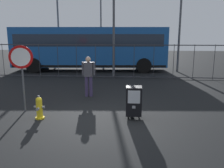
{
  "coord_description": "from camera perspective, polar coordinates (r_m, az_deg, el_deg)",
  "views": [
    {
      "loc": [
        0.92,
        -6.76,
        2.62
      ],
      "look_at": [
        0.3,
        1.2,
        0.9
      ],
      "focal_mm": 38.07,
      "sensor_mm": 36.0,
      "label": 1
    }
  ],
  "objects": [
    {
      "name": "stop_sign",
      "position": [
        8.38,
        -20.89,
        4.38
      ],
      "size": [
        0.71,
        0.31,
        2.23
      ],
      "color": "#4C4F54",
      "rests_on": "ground_plane"
    },
    {
      "name": "bus_near",
      "position": [
        17.01,
        -5.28,
        9.02
      ],
      "size": [
        10.65,
        3.35,
        3.0
      ],
      "rotation": [
        0.0,
        0.0,
        0.07
      ],
      "color": "#19519E",
      "rests_on": "ground_plane"
    },
    {
      "name": "ground_plane",
      "position": [
        7.3,
        -3.12,
        -8.87
      ],
      "size": [
        60.0,
        60.0,
        0.0
      ],
      "primitive_type": "plane",
      "color": "black"
    },
    {
      "name": "pedestrian",
      "position": [
        9.9,
        -5.68,
        2.36
      ],
      "size": [
        0.55,
        0.22,
        1.67
      ],
      "color": "#382D51",
      "rests_on": "ground_plane"
    },
    {
      "name": "newspaper_box_primary",
      "position": [
        7.36,
        5.26,
        -4.07
      ],
      "size": [
        0.48,
        0.42,
        1.02
      ],
      "color": "black",
      "rests_on": "ground_plane"
    },
    {
      "name": "fire_hydrant",
      "position": [
        7.72,
        -17.06,
        -5.49
      ],
      "size": [
        0.33,
        0.32,
        0.75
      ],
      "color": "yellow",
      "rests_on": "ground_plane"
    },
    {
      "name": "street_light_far_right",
      "position": [
        20.99,
        -12.84,
        14.84
      ],
      "size": [
        0.32,
        0.32,
        6.33
      ],
      "color": "#4C4F54",
      "rests_on": "ground_plane"
    },
    {
      "name": "street_light_near_left",
      "position": [
        14.58,
        0.43,
        18.95
      ],
      "size": [
        0.32,
        0.32,
        7.55
      ],
      "color": "#4C4F54",
      "rests_on": "ground_plane"
    },
    {
      "name": "street_light_near_right",
      "position": [
        23.53,
        -2.7,
        16.41
      ],
      "size": [
        0.32,
        0.32,
        7.61
      ],
      "color": "#4C4F54",
      "rests_on": "ground_plane"
    },
    {
      "name": "fence_barrier",
      "position": [
        13.87,
        0.64,
        5.51
      ],
      "size": [
        18.03,
        0.04,
        2.0
      ],
      "color": "#2D2D33",
      "rests_on": "ground_plane"
    }
  ]
}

